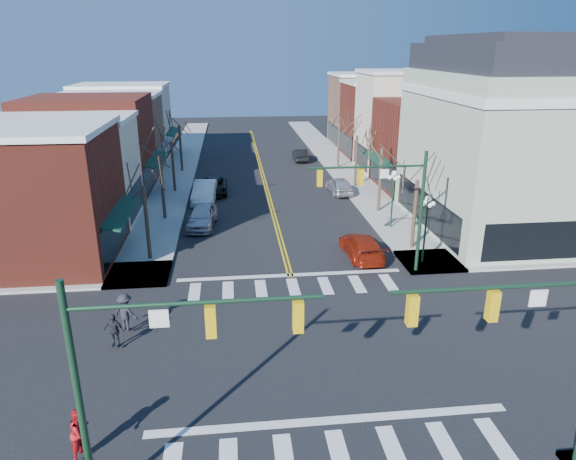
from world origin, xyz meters
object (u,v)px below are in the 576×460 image
object	(u,v)px
car_right_near	(362,246)
pedestrian_red_b	(81,433)
lamppost_corner	(426,218)
car_right_far	(300,155)
car_left_near	(202,216)
car_left_far	(214,186)
pedestrian_dark_a	(114,330)
pedestrian_dark_b	(126,312)
car_right_mid	(339,185)
lamppost_midblock	(393,190)
victorian_corner	(515,136)
car_left_mid	(205,192)

from	to	relation	value
car_right_near	pedestrian_red_b	bearing A→B (deg)	48.08
lamppost_corner	car_right_far	world-z (taller)	lamppost_corner
car_right_far	pedestrian_red_b	world-z (taller)	pedestrian_red_b
car_left_near	car_left_far	world-z (taller)	car_left_near
pedestrian_dark_a	pedestrian_dark_b	bearing A→B (deg)	94.01
pedestrian_red_b	pedestrian_dark_b	xyz separation A→B (m)	(-0.04, 7.81, 0.03)
pedestrian_dark_a	car_left_near	bearing A→B (deg)	94.29
car_left_far	car_right_mid	size ratio (longest dim) A/B	1.12
car_right_near	pedestrian_red_b	world-z (taller)	pedestrian_red_b
car_right_far	pedestrian_dark_a	size ratio (longest dim) A/B	2.73
pedestrian_dark_b	car_left_near	bearing A→B (deg)	-76.29
car_right_mid	pedestrian_dark_a	size ratio (longest dim) A/B	2.84
car_left_far	car_right_far	xyz separation A→B (m)	(9.60, 13.16, 0.01)
car_right_near	car_right_far	world-z (taller)	car_right_near
lamppost_corner	lamppost_midblock	xyz separation A→B (m)	(0.00, 6.50, 0.00)
car_left_near	victorian_corner	bearing A→B (deg)	0.22
car_left_near	car_right_near	size ratio (longest dim) A/B	0.96
pedestrian_red_b	pedestrian_dark_a	xyz separation A→B (m)	(-0.30, 6.46, -0.10)
car_left_mid	car_right_mid	size ratio (longest dim) A/B	1.18
car_left_near	pedestrian_red_b	size ratio (longest dim) A/B	2.70
pedestrian_dark_a	car_left_far	bearing A→B (deg)	96.65
pedestrian_dark_b	lamppost_corner	bearing A→B (deg)	-135.03
car_left_near	car_right_near	distance (m)	12.37
lamppost_midblock	car_right_mid	distance (m)	10.23
lamppost_midblock	pedestrian_red_b	xyz separation A→B (m)	(-16.40, -20.48, -1.94)
car_right_mid	pedestrian_red_b	size ratio (longest dim) A/B	2.51
pedestrian_dark_b	lamppost_midblock	bearing A→B (deg)	-117.98
car_left_far	car_right_near	distance (m)	18.70
victorian_corner	pedestrian_red_b	bearing A→B (deg)	-141.03
car_left_mid	car_right_mid	bearing A→B (deg)	9.49
lamppost_corner	car_right_near	distance (m)	4.37
lamppost_midblock	car_left_near	size ratio (longest dim) A/B	0.92
car_left_near	pedestrian_red_b	distance (m)	22.60
lamppost_midblock	pedestrian_dark_a	size ratio (longest dim) A/B	2.80
car_right_far	car_left_near	bearing A→B (deg)	65.24
car_right_far	pedestrian_red_b	distance (m)	46.61
car_right_far	lamppost_corner	bearing A→B (deg)	96.24
lamppost_corner	pedestrian_dark_a	xyz separation A→B (m)	(-16.70, -7.51, -2.04)
car_right_mid	pedestrian_dark_b	size ratio (longest dim) A/B	2.42
pedestrian_red_b	pedestrian_dark_b	distance (m)	7.81
car_right_near	pedestrian_dark_a	size ratio (longest dim) A/B	3.18
car_left_near	pedestrian_dark_b	world-z (taller)	pedestrian_dark_b
pedestrian_red_b	car_left_mid	bearing A→B (deg)	7.67
car_left_near	car_left_far	distance (m)	9.19
car_right_mid	pedestrian_dark_a	world-z (taller)	pedestrian_dark_a
car_left_mid	pedestrian_red_b	bearing A→B (deg)	-91.43
car_left_far	pedestrian_dark_b	size ratio (longest dim) A/B	2.70
car_left_mid	car_left_far	distance (m)	2.60
car_left_mid	car_right_near	bearing A→B (deg)	-48.90
car_left_near	car_right_far	distance (m)	24.58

